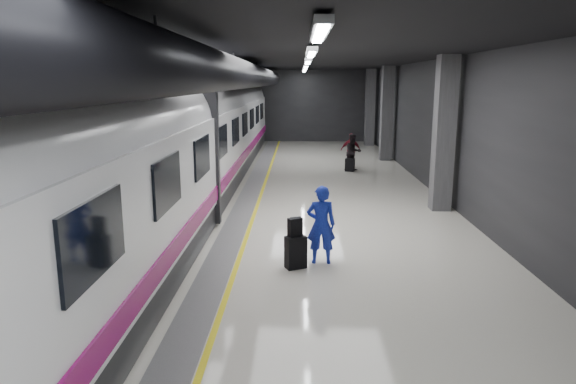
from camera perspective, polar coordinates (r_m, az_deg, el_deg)
ground at (r=13.57m, az=-0.22°, el=-3.88°), size 40.00×40.00×0.00m
platform_hall at (r=14.01m, az=-1.32°, el=11.29°), size 10.02×40.02×4.51m
train at (r=13.62m, az=-14.05°, el=4.72°), size 3.05×38.00×4.05m
traveler_main at (r=10.72m, az=3.70°, el=-3.65°), size 0.62×0.41×1.66m
suitcase_main at (r=10.55m, az=0.86°, el=-6.70°), size 0.48×0.41×0.67m
shoulder_bag at (r=10.43m, az=0.79°, el=-3.92°), size 0.32×0.28×0.38m
traveler_far_a at (r=22.22m, az=7.24°, el=4.39°), size 0.94×0.85×1.57m
traveler_far_b at (r=23.16m, az=6.97°, el=4.63°), size 0.95×0.57×1.51m
suitcase_far at (r=22.07m, az=6.89°, el=3.01°), size 0.44×0.36×0.55m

